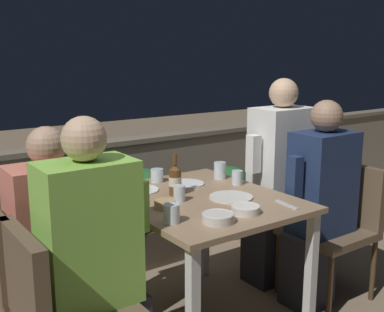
{
  "coord_description": "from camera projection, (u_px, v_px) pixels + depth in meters",
  "views": [
    {
      "loc": [
        -1.51,
        -2.04,
        1.53
      ],
      "look_at": [
        0.0,
        0.08,
        0.98
      ],
      "focal_mm": 45.0,
      "sensor_mm": 36.0,
      "label": 1
    }
  ],
  "objects": [
    {
      "name": "chair_right_near",
      "position": [
        338.0,
        217.0,
        3.05
      ],
      "size": [
        0.48,
        0.47,
        0.85
      ],
      "color": "brown",
      "rests_on": "ground_plane"
    },
    {
      "name": "chair_left_far",
      "position": [
        20.0,
        267.0,
        2.33
      ],
      "size": [
        0.48,
        0.47,
        0.85
      ],
      "color": "brown",
      "rests_on": "ground_plane"
    },
    {
      "name": "bowl_0",
      "position": [
        165.0,
        204.0,
        2.45
      ],
      "size": [
        0.11,
        0.11,
        0.04
      ],
      "color": "tan",
      "rests_on": "dining_table"
    },
    {
      "name": "potted_plant",
      "position": [
        231.0,
        194.0,
        4.04
      ],
      "size": [
        0.31,
        0.31,
        0.61
      ],
      "color": "#9E5638",
      "rests_on": "ground_plane"
    },
    {
      "name": "glass_cup_2",
      "position": [
        172.0,
        214.0,
        2.24
      ],
      "size": [
        0.08,
        0.08,
        0.09
      ],
      "color": "silver",
      "rests_on": "dining_table"
    },
    {
      "name": "dining_table",
      "position": [
        200.0,
        214.0,
        2.66
      ],
      "size": [
        0.87,
        1.04,
        0.76
      ],
      "color": "#937556",
      "rests_on": "ground_plane"
    },
    {
      "name": "chair_right_far",
      "position": [
        296.0,
        202.0,
        3.36
      ],
      "size": [
        0.48,
        0.47,
        0.85
      ],
      "color": "brown",
      "rests_on": "ground_plane"
    },
    {
      "name": "person_navy_jumper",
      "position": [
        318.0,
        204.0,
        2.91
      ],
      "size": [
        0.47,
        0.26,
        1.27
      ],
      "color": "#282833",
      "rests_on": "ground_plane"
    },
    {
      "name": "parapet_wall",
      "position": [
        91.0,
        193.0,
        3.9
      ],
      "size": [
        9.0,
        0.18,
        0.83
      ],
      "color": "gray",
      "rests_on": "ground_plane"
    },
    {
      "name": "person_coral_top",
      "position": [
        59.0,
        242.0,
        2.43
      ],
      "size": [
        0.48,
        0.26,
        1.19
      ],
      "color": "#282833",
      "rests_on": "ground_plane"
    },
    {
      "name": "glass_cup_4",
      "position": [
        237.0,
        178.0,
        2.89
      ],
      "size": [
        0.07,
        0.07,
        0.09
      ],
      "color": "silver",
      "rests_on": "dining_table"
    },
    {
      "name": "glass_cup_0",
      "position": [
        220.0,
        170.0,
        3.03
      ],
      "size": [
        0.08,
        0.08,
        0.11
      ],
      "color": "silver",
      "rests_on": "dining_table"
    },
    {
      "name": "plate_1",
      "position": [
        231.0,
        197.0,
        2.63
      ],
      "size": [
        0.24,
        0.24,
        0.01
      ],
      "color": "silver",
      "rests_on": "dining_table"
    },
    {
      "name": "planter_hedge",
      "position": [
        109.0,
        218.0,
        3.41
      ],
      "size": [
        1.05,
        0.47,
        0.71
      ],
      "color": "brown",
      "rests_on": "ground_plane"
    },
    {
      "name": "plate_2",
      "position": [
        138.0,
        190.0,
        2.77
      ],
      "size": [
        0.24,
        0.24,
        0.01
      ],
      "color": "white",
      "rests_on": "dining_table"
    },
    {
      "name": "beer_bottle",
      "position": [
        175.0,
        179.0,
        2.67
      ],
      "size": [
        0.07,
        0.07,
        0.24
      ],
      "color": "brown",
      "rests_on": "dining_table"
    },
    {
      "name": "glass_cup_1",
      "position": [
        179.0,
        193.0,
        2.57
      ],
      "size": [
        0.06,
        0.06,
        0.09
      ],
      "color": "silver",
      "rests_on": "dining_table"
    },
    {
      "name": "person_green_blouse",
      "position": [
        97.0,
        260.0,
        2.11
      ],
      "size": [
        0.49,
        0.26,
        1.28
      ],
      "color": "#282833",
      "rests_on": "ground_plane"
    },
    {
      "name": "plate_0",
      "position": [
        186.0,
        184.0,
        2.9
      ],
      "size": [
        0.22,
        0.22,
        0.01
      ],
      "color": "white",
      "rests_on": "dining_table"
    },
    {
      "name": "person_white_polo",
      "position": [
        277.0,
        181.0,
        3.21
      ],
      "size": [
        0.48,
        0.26,
        1.38
      ],
      "color": "#282833",
      "rests_on": "ground_plane"
    },
    {
      "name": "bowl_1",
      "position": [
        218.0,
        217.0,
        2.25
      ],
      "size": [
        0.15,
        0.15,
        0.04
      ],
      "color": "beige",
      "rests_on": "dining_table"
    },
    {
      "name": "fork_0",
      "position": [
        287.0,
        205.0,
        2.5
      ],
      "size": [
        0.04,
        0.17,
        0.01
      ],
      "color": "silver",
      "rests_on": "dining_table"
    },
    {
      "name": "bowl_2",
      "position": [
        246.0,
        209.0,
        2.38
      ],
      "size": [
        0.14,
        0.14,
        0.04
      ],
      "color": "silver",
      "rests_on": "dining_table"
    },
    {
      "name": "chair_left_near",
      "position": [
        54.0,
        300.0,
        2.02
      ],
      "size": [
        0.48,
        0.47,
        0.85
      ],
      "color": "brown",
      "rests_on": "ground_plane"
    },
    {
      "name": "glass_cup_3",
      "position": [
        157.0,
        175.0,
        2.96
      ],
      "size": [
        0.08,
        0.08,
        0.08
      ],
      "color": "silver",
      "rests_on": "dining_table"
    }
  ]
}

